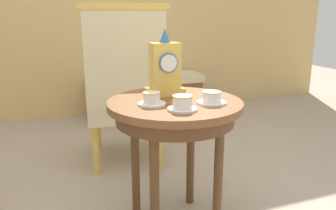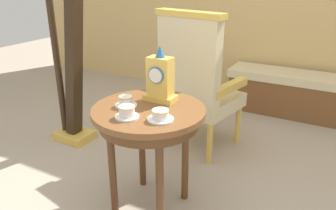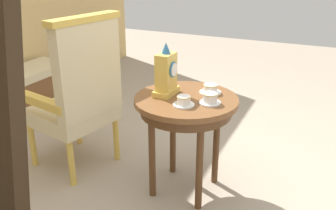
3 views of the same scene
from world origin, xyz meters
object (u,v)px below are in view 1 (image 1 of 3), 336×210
Objects in this scene: teacup_right at (182,103)px; mantel_clock at (165,69)px; armchair at (126,86)px; window_bench at (147,95)px; teacup_left at (152,99)px; side_table at (175,117)px; teacup_center at (212,98)px.

mantel_clock is at bearing 84.12° from teacup_right.
window_bench is (0.52, 1.17, -0.37)m from armchair.
armchair is at bearing 84.49° from teacup_left.
mantel_clock reaches higher than side_table.
armchair is 1.33m from window_bench.
side_table is 0.59× the size of armchair.
window_bench is (0.47, 1.83, -0.58)m from mantel_clock.
side_table is 4.78× the size of teacup_center.
teacup_right is at bearing -100.84° from side_table.
teacup_right reaches higher than window_bench.
teacup_center is at bearing 18.35° from teacup_right.
teacup_center reaches higher than side_table.
window_bench is (0.60, 2.00, -0.47)m from teacup_left.
teacup_left is at bearing -106.56° from window_bench.
side_table is 0.21m from teacup_right.
teacup_left reaches higher than teacup_center.
teacup_right reaches higher than teacup_left.
side_table reaches higher than window_bench.
teacup_center is (0.27, -0.07, -0.00)m from teacup_left.
teacup_center is 0.30m from mantel_clock.
armchair is 0.96× the size of window_bench.
window_bench is at bearing 76.86° from teacup_right.
mantel_clock reaches higher than window_bench.
teacup_left is at bearing 126.92° from teacup_right.
teacup_right is at bearing -88.94° from armchair.
mantel_clock reaches higher than teacup_center.
teacup_center is 0.12× the size of armchair.
side_table is 1.99× the size of mantel_clock.
window_bench is (0.50, 2.13, -0.48)m from teacup_right.
teacup_right is 0.32m from mantel_clock.
teacup_right is at bearing -53.08° from teacup_left.
mantel_clock is (0.03, 0.30, 0.10)m from teacup_right.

